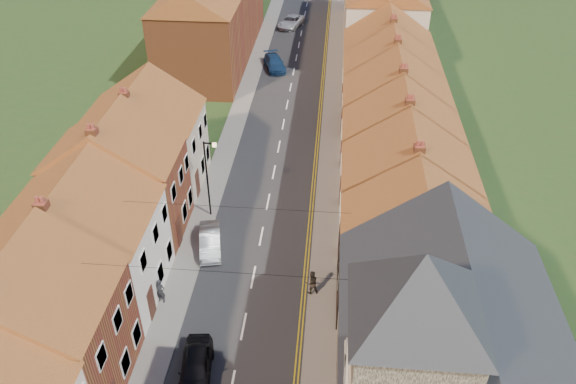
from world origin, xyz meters
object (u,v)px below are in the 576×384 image
at_px(car_mid, 210,241).
at_px(car_distant, 291,22).
at_px(car_far, 275,63).
at_px(car_near, 196,367).
at_px(pedestrian_left, 160,291).
at_px(pedestrian_right, 312,282).
at_px(church, 443,372).
at_px(lamppost, 208,175).

distance_m(car_mid, car_distant, 43.90).
bearing_deg(car_far, car_distant, 69.34).
xyz_separation_m(car_near, car_distant, (0.42, 53.84, -0.00)).
relative_size(car_mid, pedestrian_left, 2.36).
height_order(car_near, car_distant, same).
bearing_deg(car_far, car_near, -107.56).
bearing_deg(car_mid, pedestrian_right, -39.39).
xyz_separation_m(church, pedestrian_right, (-5.66, 9.58, -4.94)).
relative_size(lamppost, pedestrian_left, 3.66).
relative_size(church, car_near, 3.76).
distance_m(car_near, car_mid, 10.06).
relative_size(church, pedestrian_left, 9.28).
xyz_separation_m(church, car_near, (-11.28, 3.18, -5.19)).
relative_size(lamppost, car_far, 1.30).
bearing_deg(car_distant, church, -61.83).
xyz_separation_m(car_mid, pedestrian_left, (-1.90, -5.09, 0.30)).
bearing_deg(pedestrian_left, car_mid, 73.40).
distance_m(car_mid, car_far, 30.18).
bearing_deg(lamppost, car_far, 86.45).
bearing_deg(pedestrian_right, church, 103.53).
bearing_deg(pedestrian_left, church, -25.28).
height_order(car_near, car_far, car_near).
distance_m(car_distant, pedestrian_left, 49.09).
relative_size(car_mid, car_far, 0.84).
distance_m(car_near, car_far, 40.14).
bearing_deg(church, lamppost, 128.30).
distance_m(car_mid, pedestrian_left, 5.44).
height_order(church, lamppost, church).
xyz_separation_m(church, lamppost, (-13.17, 16.68, -2.34)).
bearing_deg(pedestrian_right, car_near, 31.70).
distance_m(church, car_distant, 58.28).
bearing_deg(car_near, pedestrian_right, 42.09).
xyz_separation_m(lamppost, car_far, (1.65, 26.65, -2.87)).
relative_size(car_near, car_distant, 0.82).
relative_size(car_mid, car_distant, 0.78).
bearing_deg(car_far, lamppost, -111.45).
relative_size(lamppost, car_distant, 1.21).
bearing_deg(lamppost, car_distant, 86.72).
bearing_deg(lamppost, pedestrian_left, -98.51).
bearing_deg(pedestrian_left, car_far, 89.11).
relative_size(church, car_distant, 3.07).
relative_size(car_distant, pedestrian_left, 3.02).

